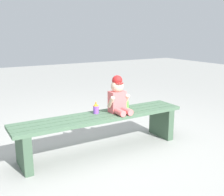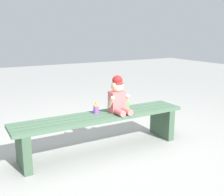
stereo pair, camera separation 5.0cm
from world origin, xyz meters
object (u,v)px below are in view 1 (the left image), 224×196
(child_figure, at_px, (118,96))
(sippy_cup_left, at_px, (96,108))
(park_bench, at_px, (102,125))
(sippy_cup_right, at_px, (126,103))

(child_figure, xyz_separation_m, sippy_cup_left, (-0.23, 0.09, -0.12))
(park_bench, bearing_deg, sippy_cup_left, 110.49)
(park_bench, relative_size, child_figure, 4.69)
(park_bench, height_order, sippy_cup_right, sippy_cup_right)
(park_bench, relative_size, sippy_cup_left, 15.31)
(sippy_cup_right, bearing_deg, child_figure, -152.64)
(child_figure, bearing_deg, sippy_cup_left, 159.26)
(park_bench, xyz_separation_m, sippy_cup_left, (-0.03, 0.07, 0.18))
(child_figure, bearing_deg, sippy_cup_right, 27.36)
(sippy_cup_right, bearing_deg, sippy_cup_left, 180.00)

